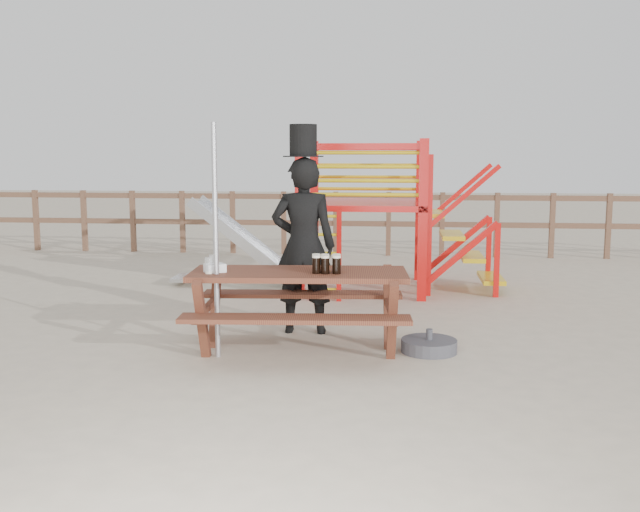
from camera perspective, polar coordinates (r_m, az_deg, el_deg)
The scene contains 10 objects.
ground at distance 6.75m, azimuth 0.21°, elevation -8.19°, with size 60.00×60.00×0.00m, color #BEAD93.
back_fence at distance 13.51m, azimuth 3.38°, elevation 3.17°, with size 15.09×0.09×1.20m.
playground_fort at distance 10.07m, azimuth 3.10°, elevation 3.42°, with size 4.71×1.84×2.10m.
picnic_table at distance 6.83m, azimuth -1.70°, elevation -3.66°, with size 2.15×1.57×0.79m.
man_with_hat at distance 7.54m, azimuth -1.33°, elevation 1.21°, with size 0.70×0.48×2.21m.
metal_pole at distance 6.65m, azimuth -8.33°, elevation 1.11°, with size 0.05×0.05×2.19m, color #B2B2B7.
parasol_base at distance 7.02m, azimuth 8.72°, elevation -7.10°, with size 0.54×0.54×0.23m.
paper_bag at distance 6.79m, azimuth -8.41°, elevation -0.95°, with size 0.18×0.14×0.08m, color white.
stout_pints at distance 6.68m, azimuth 0.48°, elevation -0.62°, with size 0.28×0.19×0.17m.
empty_glasses at distance 6.80m, azimuth -8.73°, elevation -0.71°, with size 0.09×0.25×0.15m.
Camera 1 is at (0.69, -6.44, 1.89)m, focal length 40.00 mm.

